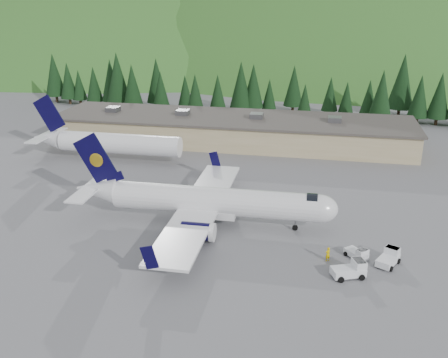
% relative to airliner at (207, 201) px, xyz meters
% --- Properties ---
extents(ground, '(600.00, 600.00, 0.00)m').
position_rel_airliner_xyz_m(ground, '(1.00, 0.01, -3.04)').
color(ground, slate).
extents(airliner, '(34.26, 32.08, 11.41)m').
position_rel_airliner_xyz_m(airliner, '(0.00, 0.00, 0.00)').
color(airliner, white).
rests_on(airliner, ground).
extents(second_airliner, '(27.50, 11.00, 10.05)m').
position_rel_airliner_xyz_m(second_airliner, '(-23.92, 22.01, 0.28)').
color(second_airliner, white).
rests_on(second_airliner, ground).
extents(baggage_tug_a, '(3.84, 3.05, 1.84)m').
position_rel_airliner_xyz_m(baggage_tug_a, '(17.83, -9.72, -2.22)').
color(baggage_tug_a, white).
rests_on(baggage_tug_a, ground).
extents(baggage_tug_b, '(2.77, 2.89, 1.43)m').
position_rel_airliner_xyz_m(baggage_tug_b, '(18.71, -5.68, -2.40)').
color(baggage_tug_b, white).
rests_on(baggage_tug_b, ground).
extents(baggage_tug_c, '(3.01, 3.59, 1.71)m').
position_rel_airliner_xyz_m(baggage_tug_c, '(22.00, -6.18, -2.27)').
color(baggage_tug_c, white).
rests_on(baggage_tug_c, ground).
extents(terminal_building, '(71.00, 17.00, 6.10)m').
position_rel_airliner_xyz_m(terminal_building, '(-4.01, 38.01, -0.42)').
color(terminal_building, tan).
rests_on(terminal_building, ground).
extents(ramp_worker, '(0.73, 0.70, 1.68)m').
position_rel_airliner_xyz_m(ramp_worker, '(15.40, -6.87, -2.20)').
color(ramp_worker, '#EBBF00').
rests_on(ramp_worker, ground).
extents(tree_line, '(112.38, 19.45, 13.78)m').
position_rel_airliner_xyz_m(tree_line, '(-3.66, 62.25, 3.99)').
color(tree_line, black).
rests_on(tree_line, ground).
extents(hills, '(614.00, 330.00, 300.00)m').
position_rel_airliner_xyz_m(hills, '(54.34, 207.40, -85.84)').
color(hills, '#2D571A').
rests_on(hills, ground).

